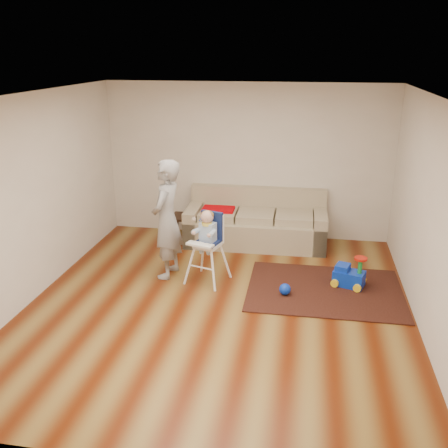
% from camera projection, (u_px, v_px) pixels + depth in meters
% --- Properties ---
extents(ground, '(5.50, 5.50, 0.00)m').
position_uv_depth(ground, '(219.00, 305.00, 6.62)').
color(ground, '#531B06').
rests_on(ground, ground).
extents(room_envelope, '(5.04, 5.52, 2.72)m').
position_uv_depth(room_envelope, '(226.00, 157.00, 6.49)').
color(room_envelope, beige).
rests_on(room_envelope, ground).
extents(sofa, '(2.40, 1.02, 0.92)m').
position_uv_depth(sofa, '(256.00, 218.00, 8.57)').
color(sofa, gray).
rests_on(sofa, ground).
extents(side_table, '(0.45, 0.45, 0.45)m').
position_uv_depth(side_table, '(185.00, 228.00, 8.81)').
color(side_table, black).
rests_on(side_table, ground).
extents(area_rug, '(2.16, 1.63, 0.02)m').
position_uv_depth(area_rug, '(325.00, 290.00, 7.01)').
color(area_rug, black).
rests_on(area_rug, ground).
extents(ride_on_toy, '(0.49, 0.42, 0.46)m').
position_uv_depth(ride_on_toy, '(350.00, 270.00, 7.06)').
color(ride_on_toy, '#0C33C2').
rests_on(ride_on_toy, area_rug).
extents(toy_ball, '(0.16, 0.16, 0.16)m').
position_uv_depth(toy_ball, '(285.00, 289.00, 6.83)').
color(toy_ball, '#0C33C2').
rests_on(toy_ball, area_rug).
extents(high_chair, '(0.63, 0.63, 1.09)m').
position_uv_depth(high_chair, '(207.00, 248.00, 7.14)').
color(high_chair, white).
rests_on(high_chair, ground).
extents(adult, '(0.48, 0.68, 1.76)m').
position_uv_depth(adult, '(167.00, 219.00, 7.21)').
color(adult, gray).
rests_on(adult, ground).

